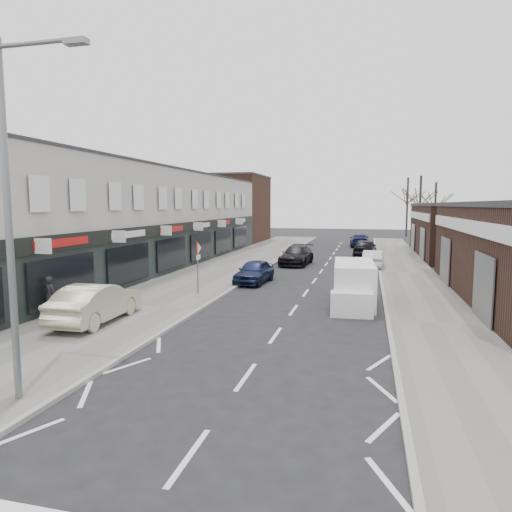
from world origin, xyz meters
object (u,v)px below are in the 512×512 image
Objects in this scene: street_lamp at (14,203)px; parked_car_right_a at (373,259)px; parked_car_left_b at (297,255)px; pedestrian at (50,296)px; parked_car_left_a at (254,272)px; parked_car_right_b at (365,248)px; white_van at (354,285)px; parked_car_right_c at (359,240)px; warning_sign at (198,252)px; sedan_on_pavement at (96,303)px.

parked_car_right_a is at bearing 72.54° from street_lamp.
parked_car_left_b is at bearing -1.41° from parked_car_right_a.
parked_car_right_a is at bearing -104.12° from pedestrian.
parked_car_left_a is 16.68m from parked_car_right_b.
pedestrian is at bearing -115.03° from parked_car_left_a.
white_van is at bearing 89.00° from parked_car_right_a.
parked_car_right_b reaches higher than parked_car_right_c.
white_van is 30.11m from parked_car_right_c.
warning_sign is 0.60× the size of sedan_on_pavement.
pedestrian is 37.52m from parked_car_right_c.
parked_car_right_c is at bearing -82.26° from parked_car_right_a.
warning_sign is at bearing -99.41° from parked_car_left_b.
parked_car_right_a is 7.15m from parked_car_right_b.
parked_car_left_a is at bearing 138.28° from white_van.
parked_car_right_a is (12.66, 18.65, -0.29)m from pedestrian.
parked_car_left_a is 8.91m from parked_car_left_b.
parked_car_right_a is at bearing 99.08° from parked_car_right_b.
parked_car_left_a is (1.81, 4.36, -1.52)m from warning_sign.
parked_car_right_a is (5.70, -0.48, -0.08)m from parked_car_left_b.
street_lamp is 17.64m from parked_car_left_a.
parked_car_left_b is at bearing 84.89° from street_lamp.
warning_sign is at bearing -107.87° from sedan_on_pavement.
sedan_on_pavement is 1.15× the size of parked_car_right_a.
parked_car_left_a is at bearing 72.14° from parked_car_right_b.
parked_car_right_b is (5.08, 6.64, 0.07)m from parked_car_left_b.
parked_car_right_b is (-0.62, 7.12, 0.14)m from parked_car_right_a.
street_lamp reaches higher than pedestrian.
white_van is (7.66, -0.28, -1.28)m from warning_sign.
white_van is at bearing -149.75° from sedan_on_pavement.
warning_sign is at bearing 92.84° from street_lamp.
parked_car_left_b is 5.72m from parked_car_right_a.
parked_car_right_c is at bearing 76.14° from warning_sign.
parked_car_right_a is (8.66, 12.71, -1.55)m from warning_sign.
white_van is at bearing 93.00° from parked_car_right_b.
parked_car_right_a is at bearing -1.56° from parked_car_left_b.
warning_sign is 0.54× the size of parked_car_left_b.
parked_car_right_c is (7.36, 29.82, -1.49)m from warning_sign.
parked_car_left_a is at bearing 67.44° from warning_sign.
pedestrian is at bearing -106.77° from parked_car_left_b.
white_van is at bearing -2.10° from warning_sign.
white_van is 20.11m from parked_car_right_b.
parked_car_right_b is (12.04, 25.76, -0.15)m from pedestrian.
sedan_on_pavement is at bearing -151.15° from white_van.
street_lamp is 2.01× the size of parked_car_left_a.
pedestrian is at bearing -157.45° from white_van.
parked_car_right_c is at bearing 78.42° from parked_car_left_b.
street_lamp is 9.06m from pedestrian.
street_lamp reaches higher than white_van.
street_lamp is at bearing 108.19° from sedan_on_pavement.
sedan_on_pavement is (-9.44, -5.94, -0.06)m from white_van.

